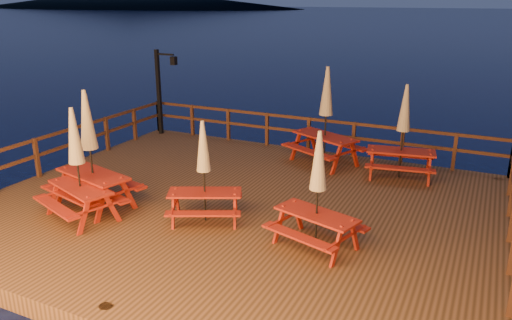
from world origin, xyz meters
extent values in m
plane|color=black|center=(0.00, 0.00, 0.00)|extent=(500.00, 500.00, 0.00)
cube|color=#442C15|center=(0.00, 0.00, 0.20)|extent=(12.00, 10.00, 0.40)
cylinder|color=#3E1F13|center=(-5.60, 4.60, -0.30)|extent=(0.24, 0.24, 1.40)
cylinder|color=#3E1F13|center=(0.00, 4.60, -0.30)|extent=(0.24, 0.24, 1.40)
cylinder|color=#3E1F13|center=(5.60, 4.60, -0.30)|extent=(0.24, 0.24, 1.40)
cube|color=#3E1F13|center=(0.00, 4.85, 1.45)|extent=(11.70, 0.06, 0.09)
cube|color=#3E1F13|center=(0.00, 4.85, 1.01)|extent=(11.70, 0.06, 0.09)
cube|color=#3E1F13|center=(-4.68, 4.85, 0.95)|extent=(0.10, 0.10, 1.10)
cube|color=#3E1F13|center=(0.00, 4.85, 0.95)|extent=(0.10, 0.10, 1.10)
cube|color=#3E1F13|center=(4.68, 4.85, 0.95)|extent=(0.10, 0.10, 1.10)
cube|color=#3E1F13|center=(-5.85, 0.00, 1.45)|extent=(0.06, 9.70, 0.09)
cube|color=#3E1F13|center=(-5.85, 0.00, 1.01)|extent=(0.06, 9.70, 0.09)
cube|color=#3E1F13|center=(-5.85, 0.00, 0.95)|extent=(0.10, 0.10, 1.10)
cube|color=#3E1F13|center=(-5.85, 3.88, 0.95)|extent=(0.10, 0.10, 1.10)
cube|color=#3E1F13|center=(5.85, 3.88, 0.95)|extent=(0.10, 0.10, 1.10)
cube|color=black|center=(-5.55, 4.55, 1.90)|extent=(0.12, 0.12, 3.00)
cube|color=black|center=(-5.20, 4.55, 3.25)|extent=(0.70, 0.06, 0.06)
cube|color=black|center=(-4.85, 4.55, 3.05)|extent=(0.18, 0.18, 0.28)
sphere|color=#FFBD66|center=(-4.85, 4.55, 3.05)|extent=(0.14, 0.14, 0.14)
cube|color=maroon|center=(-0.24, -1.13, 1.06)|extent=(1.70, 1.25, 0.04)
cube|color=maroon|center=(-0.47, -0.65, 0.80)|extent=(1.54, 0.91, 0.04)
cube|color=maroon|center=(-0.01, -1.61, 0.80)|extent=(1.54, 0.91, 0.04)
cube|color=maroon|center=(-0.96, -1.16, 0.73)|extent=(0.09, 0.10, 0.66)
cube|color=maroon|center=(-0.71, -1.68, 0.73)|extent=(0.09, 0.10, 0.66)
cube|color=maroon|center=(0.23, -0.58, 0.73)|extent=(0.09, 0.10, 0.66)
cube|color=maroon|center=(0.49, -1.10, 0.73)|extent=(0.09, 0.10, 0.66)
cylinder|color=black|center=(-0.24, -1.13, 1.50)|extent=(0.04, 0.04, 2.21)
cone|color=tan|center=(-0.24, -1.13, 2.12)|extent=(0.32, 0.32, 1.10)
sphere|color=black|center=(-0.24, -1.13, 2.63)|extent=(0.06, 0.06, 0.06)
cube|color=maroon|center=(3.11, 3.59, 1.15)|extent=(1.89, 0.99, 0.05)
cube|color=maroon|center=(3.01, 4.18, 0.85)|extent=(1.82, 0.58, 0.05)
cube|color=maroon|center=(3.21, 3.00, 0.85)|extent=(1.82, 0.58, 0.05)
cube|color=maroon|center=(2.32, 3.78, 0.77)|extent=(0.08, 0.11, 0.75)
cube|color=maroon|center=(2.43, 3.14, 0.77)|extent=(0.08, 0.11, 0.75)
cube|color=maroon|center=(3.79, 4.04, 0.77)|extent=(0.08, 0.11, 0.75)
cube|color=maroon|center=(3.90, 3.39, 0.77)|extent=(0.08, 0.11, 0.75)
cylinder|color=black|center=(3.11, 3.59, 1.65)|extent=(0.04, 0.04, 2.49)
cone|color=tan|center=(3.11, 3.59, 2.34)|extent=(0.36, 0.36, 1.25)
sphere|color=black|center=(3.11, 3.59, 2.92)|extent=(0.07, 0.07, 0.07)
cube|color=maroon|center=(-2.79, -2.20, 1.14)|extent=(1.89, 1.23, 0.05)
cube|color=maroon|center=(-2.60, -1.64, 0.84)|extent=(1.76, 0.84, 0.05)
cube|color=maroon|center=(-2.98, -2.75, 0.84)|extent=(1.76, 0.84, 0.05)
cube|color=maroon|center=(-3.38, -1.65, 0.77)|extent=(0.09, 0.11, 0.74)
cube|color=maroon|center=(-3.59, -2.26, 0.77)|extent=(0.09, 0.11, 0.74)
cube|color=maroon|center=(-1.99, -2.14, 0.77)|extent=(0.09, 0.11, 0.74)
cube|color=maroon|center=(-2.20, -2.75, 0.77)|extent=(0.09, 0.11, 0.74)
cylinder|color=black|center=(-2.79, -2.20, 1.63)|extent=(0.04, 0.04, 2.45)
cone|color=tan|center=(-2.79, -2.20, 2.31)|extent=(0.35, 0.35, 1.23)
sphere|color=black|center=(-2.79, -2.20, 2.88)|extent=(0.07, 0.07, 0.07)
cube|color=maroon|center=(-3.00, -1.58, 1.21)|extent=(2.07, 1.21, 0.05)
cube|color=maroon|center=(-2.84, -0.95, 0.89)|extent=(1.96, 0.77, 0.05)
cube|color=maroon|center=(-3.15, -2.21, 0.89)|extent=(1.96, 0.77, 0.05)
cube|color=maroon|center=(-3.69, -1.04, 0.80)|extent=(0.09, 0.12, 0.81)
cube|color=maroon|center=(-3.87, -1.73, 0.80)|extent=(0.09, 0.12, 0.81)
cube|color=maroon|center=(-2.12, -1.43, 0.80)|extent=(0.09, 0.12, 0.81)
cube|color=maroon|center=(-2.30, -2.12, 0.80)|extent=(0.09, 0.12, 0.81)
cylinder|color=black|center=(-3.00, -1.58, 1.75)|extent=(0.05, 0.05, 2.70)
cone|color=tan|center=(-3.00, -1.58, 2.51)|extent=(0.39, 0.39, 1.35)
sphere|color=black|center=(-3.00, -1.58, 3.13)|extent=(0.08, 0.08, 0.08)
cube|color=maroon|center=(2.36, -1.22, 1.09)|extent=(1.78, 1.10, 0.05)
cube|color=maroon|center=(2.53, -0.69, 0.82)|extent=(1.66, 0.73, 0.05)
cube|color=maroon|center=(2.20, -1.75, 0.82)|extent=(1.66, 0.73, 0.05)
cube|color=maroon|center=(1.79, -0.73, 0.75)|extent=(0.08, 0.10, 0.69)
cube|color=maroon|center=(1.61, -1.31, 0.75)|extent=(0.08, 0.10, 0.69)
cube|color=maroon|center=(3.11, -1.13, 0.75)|extent=(0.08, 0.10, 0.69)
cube|color=maroon|center=(2.94, -1.71, 0.75)|extent=(0.08, 0.10, 0.69)
cylinder|color=black|center=(2.36, -1.22, 1.55)|extent=(0.04, 0.04, 2.31)
cone|color=tan|center=(2.36, -1.22, 2.20)|extent=(0.33, 0.33, 1.15)
sphere|color=black|center=(2.36, -1.22, 2.73)|extent=(0.06, 0.06, 0.06)
cube|color=maroon|center=(0.86, 3.85, 1.23)|extent=(2.14, 1.57, 0.06)
cube|color=maroon|center=(1.15, 4.45, 0.90)|extent=(1.94, 1.15, 0.06)
cube|color=maroon|center=(0.57, 3.25, 0.90)|extent=(1.94, 1.15, 0.06)
cube|color=maroon|center=(0.27, 4.54, 0.82)|extent=(0.11, 0.13, 0.83)
cube|color=maroon|center=(-0.05, 3.88, 0.82)|extent=(0.11, 0.13, 0.83)
cube|color=maroon|center=(1.77, 3.82, 0.82)|extent=(0.11, 0.13, 0.83)
cube|color=maroon|center=(1.45, 3.16, 0.82)|extent=(0.11, 0.13, 0.83)
cylinder|color=black|center=(0.86, 3.85, 1.79)|extent=(0.05, 0.05, 2.78)
cone|color=tan|center=(0.86, 3.85, 2.57)|extent=(0.40, 0.40, 1.39)
sphere|color=black|center=(0.86, 3.85, 3.22)|extent=(0.08, 0.08, 0.08)
camera|label=1|loc=(5.16, -9.76, 5.13)|focal=35.00mm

